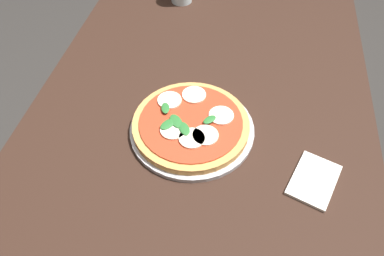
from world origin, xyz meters
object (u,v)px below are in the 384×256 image
(serving_tray, at_px, (192,129))
(pizza, at_px, (191,124))
(napkin, at_px, (314,180))
(dining_table, at_px, (200,136))

(serving_tray, bearing_deg, pizza, 69.29)
(napkin, bearing_deg, serving_tray, 72.03)
(pizza, bearing_deg, napkin, -108.00)
(dining_table, relative_size, napkin, 11.11)
(dining_table, bearing_deg, serving_tray, 172.10)
(serving_tray, distance_m, napkin, 0.31)
(dining_table, bearing_deg, pizza, 169.30)
(serving_tray, height_order, napkin, serving_tray)
(serving_tray, xyz_separation_m, napkin, (-0.10, -0.29, -0.00))
(serving_tray, bearing_deg, dining_table, -7.90)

